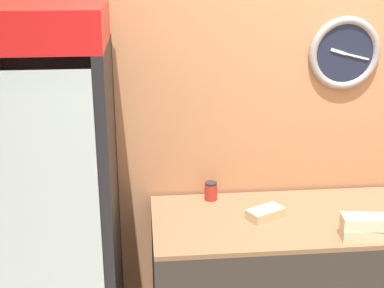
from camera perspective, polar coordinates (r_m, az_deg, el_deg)
The scene contains 7 objects.
wall_back at distance 3.18m, azimuth 12.33°, elevation 2.87°, with size 5.20×0.10×2.70m.
prep_counter at distance 3.22m, azimuth 13.27°, elevation -14.70°, with size 1.85×0.68×0.91m.
beverage_cooler at distance 2.83m, azimuth -15.81°, elevation -4.66°, with size 0.76×0.71×2.03m.
sandwich_stack_bottom at distance 2.80m, azimuth 17.79°, elevation -9.05°, with size 0.23×0.12×0.06m.
sandwich_stack_middle at distance 2.77m, azimuth 17.92°, elevation -7.92°, with size 0.23×0.13×0.06m.
sandwich_flat_left at distance 2.90m, azimuth 7.84°, elevation -7.34°, with size 0.22×0.18×0.05m.
condiment_jar at distance 3.07m, azimuth 2.03°, elevation -5.04°, with size 0.07×0.07×0.11m.
Camera 1 is at (-0.96, -1.62, 2.22)m, focal length 50.00 mm.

